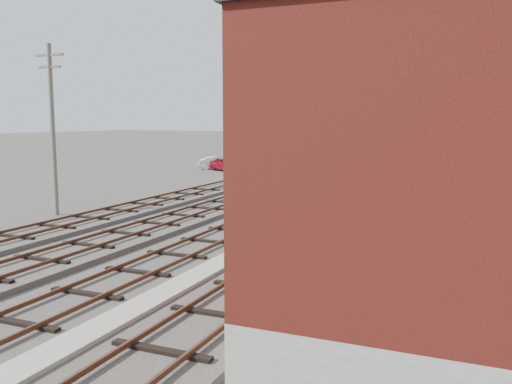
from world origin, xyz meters
The scene contains 23 objects.
ground centered at (0.00, 60.00, 0.00)m, with size 320.00×320.00×0.00m, color #282621.
track_right centered at (2.50, 39.00, 0.11)m, with size 3.20×90.00×0.39m.
track_mid_right centered at (-1.50, 39.00, 0.11)m, with size 3.20×90.00×0.39m.
track_mid_left centered at (-5.50, 39.00, 0.11)m, with size 3.20×90.00×0.39m.
track_left centered at (-9.50, 39.00, 0.11)m, with size 3.20×90.00×0.39m.
platform_curb centered at (0.50, 14.00, 0.13)m, with size 0.90×28.00×0.26m, color gray.
brick_building centered at (7.50, 12.00, 3.63)m, with size 6.54×12.20×7.22m.
lattice_tower centered at (5.50, 35.00, 7.50)m, with size 1.60×1.60×15.00m.
utility_pole_left_a centered at (-12.50, 20.00, 4.80)m, with size 1.80×0.24×9.00m.
utility_pole_left_b centered at (-12.50, 45.00, 4.80)m, with size 1.80×0.24×9.00m.
utility_pole_left_c centered at (-12.50, 70.00, 4.80)m, with size 1.80×0.24×9.00m.
utility_pole_right_a centered at (6.50, 28.00, 4.80)m, with size 1.80×0.24×9.00m.
utility_pole_right_b centered at (6.50, 58.00, 4.80)m, with size 1.80×0.24×9.00m.
apartment_left centered at (-18.00, 135.00, 15.00)m, with size 22.00×14.00×30.00m, color gray.
apartment_right centered at (8.00, 150.00, 13.00)m, with size 16.00×12.00×26.00m, color gray.
shed_left centered at (-16.00, 60.00, 1.60)m, with size 8.00×5.00×3.20m, color gray.
shed_right centered at (9.00, 70.00, 2.00)m, with size 6.00×6.00×4.00m, color gray.
signal_mast centered at (3.70, 9.76, 2.25)m, with size 0.40×0.41×3.87m.
switch_stand centered at (-5.98, 33.81, 0.64)m, with size 0.38×0.38×1.35m.
site_trailer centered at (-7.63, 40.72, 1.34)m, with size 6.89×4.74×2.66m.
car_red centered at (-15.36, 46.21, 0.67)m, with size 1.58×3.93×1.34m, color maroon.
car_silver centered at (-16.86, 47.69, 0.67)m, with size 1.41×4.05×1.34m, color #A7AAAF.
car_grey centered at (-11.97, 55.82, 0.69)m, with size 1.93×4.75×1.38m, color slate.
Camera 1 is at (8.60, -2.22, 5.07)m, focal length 38.00 mm.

